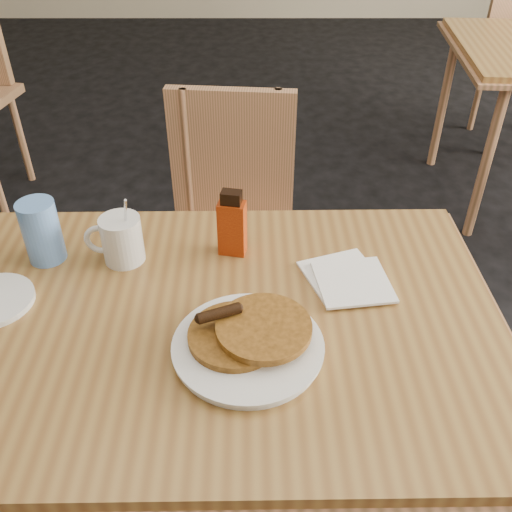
# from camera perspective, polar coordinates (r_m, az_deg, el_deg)

# --- Properties ---
(floor) EXTENTS (10.00, 10.00, 0.00)m
(floor) POSITION_cam_1_polar(r_m,az_deg,el_deg) (1.75, -1.92, -22.84)
(floor) COLOR black
(floor) RESTS_ON ground
(main_table) EXTENTS (1.20, 0.82, 0.75)m
(main_table) POSITION_cam_1_polar(r_m,az_deg,el_deg) (1.16, -4.61, -7.60)
(main_table) COLOR olive
(main_table) RESTS_ON floor
(chair_main_far) EXTENTS (0.44, 0.44, 0.89)m
(chair_main_far) POSITION_cam_1_polar(r_m,az_deg,el_deg) (1.85, -2.39, 4.84)
(chair_main_far) COLOR tan
(chair_main_far) RESTS_ON floor
(pancake_plate) EXTENTS (0.28, 0.28, 0.07)m
(pancake_plate) POSITION_cam_1_polar(r_m,az_deg,el_deg) (1.05, -0.79, -8.52)
(pancake_plate) COLOR white
(pancake_plate) RESTS_ON main_table
(coffee_mug) EXTENTS (0.13, 0.09, 0.17)m
(coffee_mug) POSITION_cam_1_polar(r_m,az_deg,el_deg) (1.27, -13.39, 1.68)
(coffee_mug) COLOR white
(coffee_mug) RESTS_ON main_table
(syrup_bottle) EXTENTS (0.06, 0.05, 0.16)m
(syrup_bottle) POSITION_cam_1_polar(r_m,az_deg,el_deg) (1.25, -2.41, 3.12)
(syrup_bottle) COLOR maroon
(syrup_bottle) RESTS_ON main_table
(napkin_stack) EXTENTS (0.20, 0.21, 0.01)m
(napkin_stack) POSITION_cam_1_polar(r_m,az_deg,el_deg) (1.22, 9.14, -2.27)
(napkin_stack) COLOR white
(napkin_stack) RESTS_ON main_table
(blue_tumbler) EXTENTS (0.10, 0.10, 0.14)m
(blue_tumbler) POSITION_cam_1_polar(r_m,az_deg,el_deg) (1.31, -20.65, 2.32)
(blue_tumbler) COLOR #6092E1
(blue_tumbler) RESTS_ON main_table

